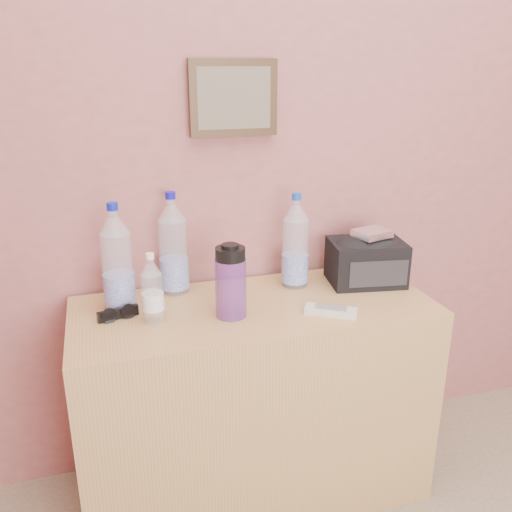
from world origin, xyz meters
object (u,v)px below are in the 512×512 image
(pet_small, at_px, (152,292))
(pet_large_c, at_px, (295,246))
(dresser, at_px, (254,400))
(ac_remote, at_px, (331,311))
(pet_large_a, at_px, (117,264))
(nalgene_bottle, at_px, (231,281))
(toiletry_bag, at_px, (366,259))
(foil_packet, at_px, (372,233))
(pet_large_b, at_px, (173,249))
(sunglasses, at_px, (118,314))

(pet_small, bearing_deg, pet_large_c, 16.31)
(dresser, relative_size, ac_remote, 7.23)
(pet_large_a, relative_size, nalgene_bottle, 1.49)
(dresser, xyz_separation_m, ac_remote, (0.22, -0.14, 0.39))
(nalgene_bottle, bearing_deg, toiletry_bag, 13.93)
(nalgene_bottle, distance_m, toiletry_bag, 0.56)
(ac_remote, xyz_separation_m, foil_packet, (0.24, 0.20, 0.18))
(pet_large_b, height_order, ac_remote, pet_large_b)
(pet_large_b, distance_m, toiletry_bag, 0.69)
(dresser, xyz_separation_m, toiletry_bag, (0.45, 0.08, 0.46))
(pet_large_c, xyz_separation_m, ac_remote, (0.03, -0.26, -0.14))
(pet_large_b, relative_size, toiletry_bag, 1.36)
(toiletry_bag, distance_m, foil_packet, 0.10)
(pet_large_b, relative_size, ac_remote, 2.16)
(sunglasses, bearing_deg, toiletry_bag, -11.25)
(pet_large_b, distance_m, nalgene_bottle, 0.29)
(pet_small, xyz_separation_m, foil_packet, (0.79, 0.09, 0.09))
(pet_large_a, height_order, toiletry_bag, pet_large_a)
(sunglasses, relative_size, foil_packet, 1.11)
(pet_large_c, xyz_separation_m, foil_packet, (0.27, -0.06, 0.04))
(ac_remote, bearing_deg, foil_packet, 71.54)
(pet_large_b, relative_size, foil_packet, 3.06)
(dresser, relative_size, sunglasses, 9.18)
(pet_large_c, xyz_separation_m, pet_small, (-0.52, -0.15, -0.05))
(pet_large_b, height_order, foil_packet, pet_large_b)
(nalgene_bottle, bearing_deg, pet_large_c, 32.89)
(ac_remote, relative_size, foil_packet, 1.41)
(pet_small, bearing_deg, foil_packet, 6.64)
(nalgene_bottle, height_order, toiletry_bag, nalgene_bottle)
(pet_large_b, bearing_deg, ac_remote, -36.26)
(dresser, height_order, pet_large_a, pet_large_a)
(pet_large_b, distance_m, pet_large_c, 0.43)
(dresser, height_order, sunglasses, sunglasses)
(pet_large_b, xyz_separation_m, ac_remote, (0.45, -0.33, -0.15))
(pet_large_c, bearing_deg, ac_remote, -84.38)
(dresser, height_order, ac_remote, ac_remote)
(dresser, xyz_separation_m, pet_small, (-0.33, -0.03, 0.47))
(pet_large_b, relative_size, sunglasses, 2.75)
(dresser, distance_m, pet_large_b, 0.61)
(dresser, relative_size, pet_small, 5.35)
(dresser, distance_m, pet_small, 0.58)
(pet_large_a, xyz_separation_m, pet_small, (0.09, -0.12, -0.06))
(pet_large_a, distance_m, pet_large_b, 0.21)
(pet_large_c, height_order, ac_remote, pet_large_c)
(pet_large_a, height_order, foil_packet, pet_large_a)
(pet_large_a, relative_size, pet_small, 1.60)
(pet_large_b, height_order, nalgene_bottle, pet_large_b)
(pet_large_c, distance_m, foil_packet, 0.28)
(pet_large_c, relative_size, ac_remote, 2.05)
(foil_packet, bearing_deg, dresser, -171.90)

